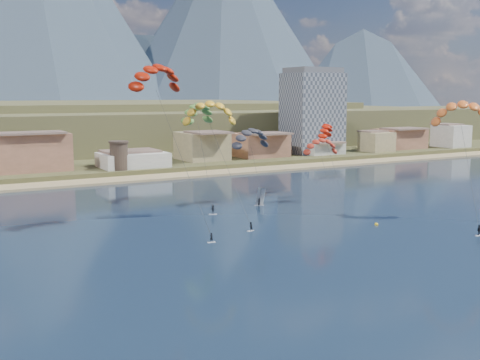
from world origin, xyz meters
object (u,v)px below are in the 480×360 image
(apartment_tower, at_px, (312,111))
(kitesurfer_yellow, at_px, (210,110))
(kitesurfer_red, at_px, (156,74))
(kitesurfer_orange, at_px, (462,110))
(watchtower, at_px, (119,155))
(buoy, at_px, (376,224))
(windsurfer, at_px, (260,200))
(kitesurfer_green, at_px, (198,111))

(apartment_tower, xyz_separation_m, kitesurfer_yellow, (-82.27, -79.20, 3.43))
(kitesurfer_red, bearing_deg, kitesurfer_orange, -20.00)
(watchtower, xyz_separation_m, buoy, (22.13, -85.65, -6.25))
(kitesurfer_orange, distance_m, buoy, 27.89)
(windsurfer, bearing_deg, kitesurfer_orange, -47.85)
(watchtower, bearing_deg, kitesurfer_yellow, -92.00)
(apartment_tower, distance_m, kitesurfer_green, 98.35)
(watchtower, xyz_separation_m, windsurfer, (12.97, -58.67, -5.17))
(kitesurfer_orange, bearing_deg, kitesurfer_yellow, 151.04)
(apartment_tower, height_order, kitesurfer_orange, apartment_tower)
(kitesurfer_green, bearing_deg, apartment_tower, 38.83)
(apartment_tower, height_order, buoy, apartment_tower)
(kitesurfer_red, height_order, buoy, kitesurfer_red)
(kitesurfer_yellow, bearing_deg, kitesurfer_orange, -28.96)
(buoy, bearing_deg, watchtower, 104.49)
(apartment_tower, xyz_separation_m, kitesurfer_red, (-94.46, -82.79, 9.90))
(kitesurfer_red, relative_size, kitesurfer_orange, 1.22)
(windsurfer, bearing_deg, kitesurfer_red, -159.75)
(apartment_tower, distance_m, windsurfer, 100.25)
(apartment_tower, distance_m, kitesurfer_red, 126.00)
(apartment_tower, bearing_deg, watchtower, -170.07)
(kitesurfer_green, bearing_deg, watchtower, 94.10)
(kitesurfer_red, xyz_separation_m, kitesurfer_orange, (54.58, -19.86, -6.49))
(apartment_tower, xyz_separation_m, watchtower, (-80.00, -14.00, -11.45))
(kitesurfer_green, height_order, buoy, kitesurfer_green)
(apartment_tower, bearing_deg, kitesurfer_red, -138.77)
(buoy, bearing_deg, kitesurfer_red, 155.26)
(kitesurfer_orange, bearing_deg, apartment_tower, 68.77)
(kitesurfer_green, bearing_deg, kitesurfer_red, -130.21)
(kitesurfer_red, distance_m, kitesurfer_yellow, 14.26)
(kitesurfer_orange, height_order, windsurfer, kitesurfer_orange)
(apartment_tower, bearing_deg, windsurfer, -132.69)
(kitesurfer_yellow, bearing_deg, buoy, -39.97)
(kitesurfer_red, distance_m, windsurfer, 39.48)
(kitesurfer_green, bearing_deg, buoy, -63.78)
(watchtower, bearing_deg, kitesurfer_orange, -65.65)
(kitesurfer_red, height_order, kitesurfer_yellow, kitesurfer_red)
(kitesurfer_red, bearing_deg, kitesurfer_green, 49.79)
(kitesurfer_red, relative_size, kitesurfer_yellow, 1.25)
(kitesurfer_yellow, relative_size, buoy, 37.47)
(windsurfer, relative_size, buoy, 5.62)
(kitesurfer_red, height_order, kitesurfer_green, kitesurfer_red)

